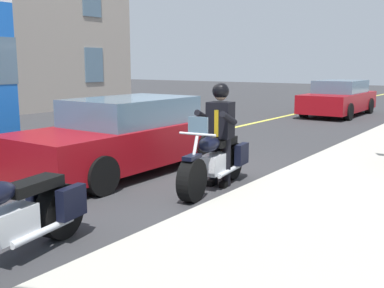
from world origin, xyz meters
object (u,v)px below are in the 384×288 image
object	(u,v)px
motorcycle_main	(215,161)
car_silver	(339,98)
rider_main	(220,125)
motorcycle_parked	(14,219)
car_dark	(127,135)

from	to	relation	value
motorcycle_main	car_silver	xyz separation A→B (m)	(-12.17, -1.83, 0.24)
rider_main	car_silver	size ratio (longest dim) A/B	0.38
motorcycle_parked	car_dark	distance (m)	4.19
motorcycle_main	car_dark	distance (m)	2.10
rider_main	car_dark	bearing A→B (deg)	-87.81
motorcycle_main	car_dark	bearing A→B (deg)	-92.99
motorcycle_main	motorcycle_parked	bearing A→B (deg)	-2.83
rider_main	motorcycle_parked	world-z (taller)	rider_main
car_silver	rider_main	bearing A→B (deg)	8.53
motorcycle_parked	car_silver	xyz separation A→B (m)	(-15.78, -1.65, 0.24)
motorcycle_main	motorcycle_parked	xyz separation A→B (m)	(3.61, -0.18, 0.00)
motorcycle_parked	car_silver	size ratio (longest dim) A/B	0.48
motorcycle_main	rider_main	size ratio (longest dim) A/B	1.27
rider_main	motorcycle_parked	bearing A→B (deg)	-2.24
car_dark	rider_main	bearing A→B (deg)	92.19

